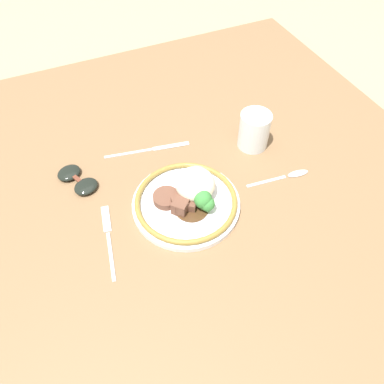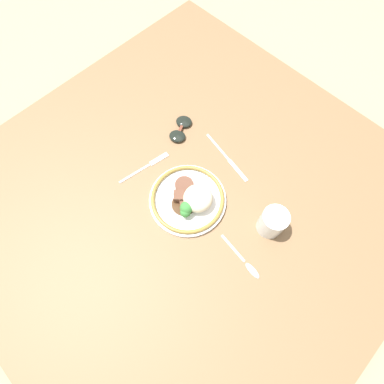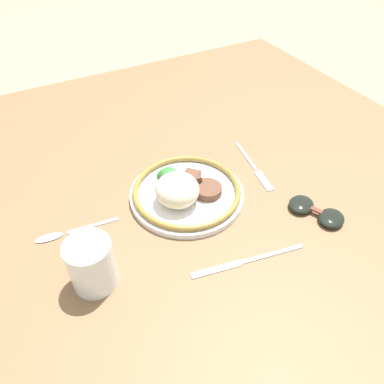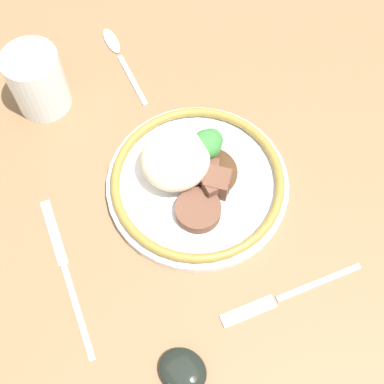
{
  "view_description": "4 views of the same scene",
  "coord_description": "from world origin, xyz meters",
  "px_view_note": "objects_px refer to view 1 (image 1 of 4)",
  "views": [
    {
      "loc": [
        -0.18,
        -0.47,
        0.69
      ],
      "look_at": [
        0.03,
        -0.0,
        0.07
      ],
      "focal_mm": 35.0,
      "sensor_mm": 36.0,
      "label": 1
    },
    {
      "loc": [
        0.26,
        -0.24,
        0.89
      ],
      "look_at": [
        0.01,
        0.01,
        0.06
      ],
      "focal_mm": 28.0,
      "sensor_mm": 36.0,
      "label": 2
    },
    {
      "loc": [
        0.27,
        0.49,
        0.57
      ],
      "look_at": [
        0.01,
        0.01,
        0.07
      ],
      "focal_mm": 35.0,
      "sensor_mm": 36.0,
      "label": 3
    },
    {
      "loc": [
        -0.25,
        0.16,
        0.66
      ],
      "look_at": [
        -0.0,
        0.01,
        0.07
      ],
      "focal_mm": 50.0,
      "sensor_mm": 36.0,
      "label": 4
    }
  ],
  "objects_px": {
    "knife": "(151,150)",
    "spoon": "(290,175)",
    "plate": "(189,198)",
    "fork": "(108,234)",
    "sunglasses": "(77,180)",
    "juice_glass": "(254,132)"
  },
  "relations": [
    {
      "from": "knife",
      "to": "plate",
      "type": "bearing_deg",
      "value": -74.26
    },
    {
      "from": "plate",
      "to": "knife",
      "type": "xyz_separation_m",
      "value": [
        -0.02,
        0.19,
        -0.02
      ]
    },
    {
      "from": "spoon",
      "to": "sunglasses",
      "type": "bearing_deg",
      "value": 164.32
    },
    {
      "from": "sunglasses",
      "to": "spoon",
      "type": "bearing_deg",
      "value": -46.6
    },
    {
      "from": "juice_glass",
      "to": "fork",
      "type": "height_order",
      "value": "juice_glass"
    },
    {
      "from": "knife",
      "to": "spoon",
      "type": "bearing_deg",
      "value": -28.45
    },
    {
      "from": "juice_glass",
      "to": "sunglasses",
      "type": "bearing_deg",
      "value": 172.72
    },
    {
      "from": "plate",
      "to": "spoon",
      "type": "relative_size",
      "value": 1.5
    },
    {
      "from": "knife",
      "to": "spoon",
      "type": "height_order",
      "value": "spoon"
    },
    {
      "from": "plate",
      "to": "juice_glass",
      "type": "distance_m",
      "value": 0.25
    },
    {
      "from": "plate",
      "to": "spoon",
      "type": "xyz_separation_m",
      "value": [
        0.25,
        -0.02,
        -0.02
      ]
    },
    {
      "from": "plate",
      "to": "sunglasses",
      "type": "relative_size",
      "value": 1.9
    },
    {
      "from": "fork",
      "to": "spoon",
      "type": "bearing_deg",
      "value": -82.27
    },
    {
      "from": "fork",
      "to": "knife",
      "type": "relative_size",
      "value": 0.86
    },
    {
      "from": "fork",
      "to": "sunglasses",
      "type": "xyz_separation_m",
      "value": [
        -0.02,
        0.17,
        0.01
      ]
    },
    {
      "from": "juice_glass",
      "to": "sunglasses",
      "type": "distance_m",
      "value": 0.43
    },
    {
      "from": "fork",
      "to": "knife",
      "type": "xyz_separation_m",
      "value": [
        0.17,
        0.2,
        -0.0
      ]
    },
    {
      "from": "juice_glass",
      "to": "sunglasses",
      "type": "height_order",
      "value": "juice_glass"
    },
    {
      "from": "sunglasses",
      "to": "knife",
      "type": "bearing_deg",
      "value": -15.51
    },
    {
      "from": "juice_glass",
      "to": "spoon",
      "type": "relative_size",
      "value": 0.59
    },
    {
      "from": "plate",
      "to": "fork",
      "type": "bearing_deg",
      "value": -179.05
    },
    {
      "from": "plate",
      "to": "fork",
      "type": "height_order",
      "value": "plate"
    }
  ]
}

